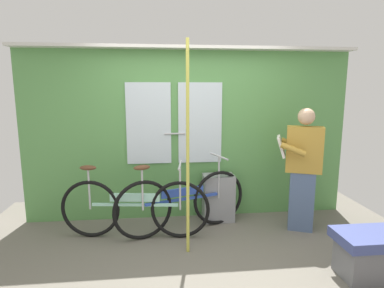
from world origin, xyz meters
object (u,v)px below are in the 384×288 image
object	(u,v)px
bicycle_leaning_behind	(134,208)
bench_seat_corner	(372,253)
trash_bin_by_wall	(218,197)
bicycle_near_door	(182,202)
handrail_pole	(188,151)
passenger_reading_newspaper	(302,167)

from	to	relation	value
bicycle_leaning_behind	bench_seat_corner	world-z (taller)	bicycle_leaning_behind
trash_bin_by_wall	bench_seat_corner	bearing A→B (deg)	-50.95
bench_seat_corner	trash_bin_by_wall	bearing A→B (deg)	129.05
trash_bin_by_wall	bicycle_near_door	bearing A→B (deg)	-149.32
bicycle_near_door	handrail_pole	xyz separation A→B (m)	(0.02, -0.52, 0.77)
bicycle_near_door	bench_seat_corner	size ratio (longest dim) A/B	2.43
bicycle_near_door	bicycle_leaning_behind	bearing A→B (deg)	171.51
bicycle_leaning_behind	trash_bin_by_wall	distance (m)	1.20
handrail_pole	bench_seat_corner	size ratio (longest dim) A/B	3.31
handrail_pole	bench_seat_corner	world-z (taller)	handrail_pole
bicycle_near_door	bench_seat_corner	bearing A→B (deg)	-53.00
bicycle_near_door	trash_bin_by_wall	bearing A→B (deg)	12.03
bicycle_leaning_behind	passenger_reading_newspaper	world-z (taller)	passenger_reading_newspaper
trash_bin_by_wall	handrail_pole	size ratio (longest dim) A/B	0.28
bicycle_leaning_behind	trash_bin_by_wall	size ratio (longest dim) A/B	2.80
handrail_pole	bench_seat_corner	xyz separation A→B (m)	(1.73, -0.67, -0.92)
bicycle_leaning_behind	trash_bin_by_wall	world-z (taller)	bicycle_leaning_behind
passenger_reading_newspaper	bench_seat_corner	world-z (taller)	passenger_reading_newspaper
passenger_reading_newspaper	bicycle_near_door	bearing A→B (deg)	18.50
handrail_pole	bicycle_leaning_behind	bearing A→B (deg)	145.83
bicycle_near_door	passenger_reading_newspaper	bearing A→B (deg)	-22.33
bicycle_near_door	bicycle_leaning_behind	xyz separation A→B (m)	(-0.59, -0.11, -0.01)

